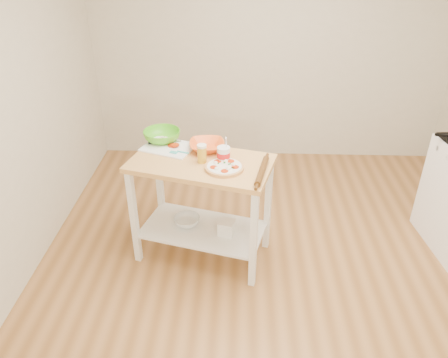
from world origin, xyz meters
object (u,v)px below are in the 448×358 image
object	(u,v)px
prep_island	(202,189)
beer_pint	(202,153)
cutting_board	(169,147)
yogurt_tub	(224,154)
rolling_pin	(262,171)
shelf_bin	(227,228)
knife	(160,142)
green_bowl	(162,136)
shelf_glass_bowl	(187,221)
pizza	(224,167)
orange_bowl	(207,146)
spatula	(179,152)

from	to	relation	value
prep_island	beer_pint	world-z (taller)	beer_pint
cutting_board	yogurt_tub	bearing A→B (deg)	-5.21
rolling_pin	beer_pint	bearing A→B (deg)	160.03
yogurt_tub	prep_island	bearing A→B (deg)	-179.30
cutting_board	prep_island	bearing A→B (deg)	-17.78
rolling_pin	shelf_bin	bearing A→B (deg)	156.44
knife	green_bowl	world-z (taller)	green_bowl
shelf_glass_bowl	shelf_bin	world-z (taller)	shelf_bin
pizza	green_bowl	world-z (taller)	green_bowl
prep_island	shelf_bin	world-z (taller)	prep_island
shelf_glass_bowl	green_bowl	bearing A→B (deg)	126.13
pizza	orange_bowl	world-z (taller)	orange_bowl
cutting_board	rolling_pin	distance (m)	0.84
rolling_pin	shelf_glass_bowl	world-z (taller)	rolling_pin
prep_island	green_bowl	distance (m)	0.58
prep_island	shelf_glass_bowl	bearing A→B (deg)	160.18
beer_pint	shelf_glass_bowl	size ratio (longest dim) A/B	0.66
spatula	green_bowl	xyz separation A→B (m)	(-0.17, 0.23, 0.03)
knife	shelf_bin	size ratio (longest dim) A/B	2.18
orange_bowl	beer_pint	world-z (taller)	beer_pint
cutting_board	spatula	size ratio (longest dim) A/B	3.05
knife	beer_pint	world-z (taller)	beer_pint
prep_island	shelf_bin	xyz separation A→B (m)	(0.20, -0.07, -0.32)
spatula	beer_pint	world-z (taller)	beer_pint
yogurt_tub	cutting_board	bearing A→B (deg)	154.10
rolling_pin	cutting_board	bearing A→B (deg)	151.60
prep_island	shelf_glass_bowl	world-z (taller)	prep_island
cutting_board	spatula	bearing A→B (deg)	-28.64
beer_pint	shelf_bin	world-z (taller)	beer_pint
pizza	green_bowl	xyz separation A→B (m)	(-0.54, 0.46, 0.03)
orange_bowl	beer_pint	xyz separation A→B (m)	(-0.02, -0.21, 0.04)
spatula	rolling_pin	bearing A→B (deg)	-5.73
rolling_pin	pizza	bearing A→B (deg)	167.00
cutting_board	shelf_bin	size ratio (longest dim) A/B	3.91
knife	shelf_glass_bowl	world-z (taller)	knife
spatula	shelf_glass_bowl	world-z (taller)	spatula
prep_island	rolling_pin	xyz separation A→B (m)	(0.46, -0.18, 0.28)
spatula	orange_bowl	world-z (taller)	orange_bowl
spatula	yogurt_tub	distance (m)	0.38
spatula	shelf_bin	distance (m)	0.73
knife	rolling_pin	distance (m)	0.94
orange_bowl	rolling_pin	xyz separation A→B (m)	(0.43, -0.38, -0.01)
green_bowl	pizza	bearing A→B (deg)	-40.33
pizza	cutting_board	xyz separation A→B (m)	(-0.47, 0.34, -0.01)
prep_island	yogurt_tub	size ratio (longest dim) A/B	5.57
green_bowl	cutting_board	bearing A→B (deg)	-58.76
knife	shelf_glass_bowl	distance (m)	0.70
beer_pint	cutting_board	bearing A→B (deg)	140.85
pizza	shelf_bin	world-z (taller)	pizza
green_bowl	shelf_bin	distance (m)	0.93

